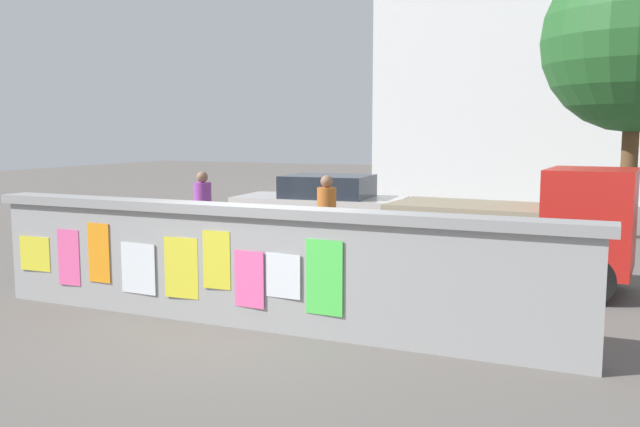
{
  "coord_description": "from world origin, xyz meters",
  "views": [
    {
      "loc": [
        3.92,
        -7.03,
        2.4
      ],
      "look_at": [
        0.26,
        1.29,
        1.28
      ],
      "focal_mm": 37.66,
      "sensor_mm": 36.0,
      "label": 1
    }
  ],
  "objects_px": {
    "motorcycle": "(295,261)",
    "person_walking": "(203,204)",
    "tree_roadside": "(636,40)",
    "auto_rickshaw_truck": "(520,229)",
    "person_bystander": "(327,211)",
    "bicycle_near": "(161,259)",
    "bicycle_far": "(242,245)",
    "car_parked": "(322,204)"
  },
  "relations": [
    {
      "from": "car_parked",
      "to": "person_bystander",
      "type": "distance_m",
      "value": 3.42
    },
    {
      "from": "auto_rickshaw_truck",
      "to": "tree_roadside",
      "type": "bearing_deg",
      "value": 75.13
    },
    {
      "from": "motorcycle",
      "to": "bicycle_far",
      "type": "relative_size",
      "value": 1.11
    },
    {
      "from": "person_walking",
      "to": "tree_roadside",
      "type": "xyz_separation_m",
      "value": [
        7.61,
        5.54,
        3.37
      ]
    },
    {
      "from": "motorcycle",
      "to": "bicycle_far",
      "type": "distance_m",
      "value": 2.27
    },
    {
      "from": "auto_rickshaw_truck",
      "to": "bicycle_near",
      "type": "distance_m",
      "value": 5.64
    },
    {
      "from": "auto_rickshaw_truck",
      "to": "bicycle_far",
      "type": "xyz_separation_m",
      "value": [
        -4.78,
        -0.26,
        -0.54
      ]
    },
    {
      "from": "auto_rickshaw_truck",
      "to": "person_bystander",
      "type": "distance_m",
      "value": 3.39
    },
    {
      "from": "car_parked",
      "to": "bicycle_near",
      "type": "bearing_deg",
      "value": -94.83
    },
    {
      "from": "motorcycle",
      "to": "person_bystander",
      "type": "relative_size",
      "value": 1.17
    },
    {
      "from": "auto_rickshaw_truck",
      "to": "tree_roadside",
      "type": "xyz_separation_m",
      "value": [
        1.58,
        5.94,
        3.46
      ]
    },
    {
      "from": "bicycle_near",
      "to": "person_walking",
      "type": "bearing_deg",
      "value": 108.12
    },
    {
      "from": "car_parked",
      "to": "motorcycle",
      "type": "xyz_separation_m",
      "value": [
        1.79,
        -5.1,
        -0.27
      ]
    },
    {
      "from": "auto_rickshaw_truck",
      "to": "person_walking",
      "type": "height_order",
      "value": "auto_rickshaw_truck"
    },
    {
      "from": "car_parked",
      "to": "bicycle_far",
      "type": "bearing_deg",
      "value": -89.53
    },
    {
      "from": "motorcycle",
      "to": "person_bystander",
      "type": "distance_m",
      "value": 2.11
    },
    {
      "from": "motorcycle",
      "to": "person_walking",
      "type": "height_order",
      "value": "person_walking"
    },
    {
      "from": "bicycle_near",
      "to": "bicycle_far",
      "type": "height_order",
      "value": "same"
    },
    {
      "from": "bicycle_near",
      "to": "person_bystander",
      "type": "relative_size",
      "value": 1.02
    },
    {
      "from": "tree_roadside",
      "to": "bicycle_far",
      "type": "bearing_deg",
      "value": -135.73
    },
    {
      "from": "bicycle_near",
      "to": "person_walking",
      "type": "height_order",
      "value": "person_walking"
    },
    {
      "from": "bicycle_near",
      "to": "person_bystander",
      "type": "xyz_separation_m",
      "value": [
        1.89,
        2.28,
        0.62
      ]
    },
    {
      "from": "bicycle_near",
      "to": "person_walking",
      "type": "distance_m",
      "value": 2.57
    },
    {
      "from": "person_walking",
      "to": "auto_rickshaw_truck",
      "type": "bearing_deg",
      "value": -3.81
    },
    {
      "from": "motorcycle",
      "to": "car_parked",
      "type": "bearing_deg",
      "value": 109.33
    },
    {
      "from": "person_bystander",
      "to": "tree_roadside",
      "type": "xyz_separation_m",
      "value": [
        4.95,
        5.63,
        3.37
      ]
    },
    {
      "from": "bicycle_far",
      "to": "person_bystander",
      "type": "distance_m",
      "value": 1.64
    },
    {
      "from": "motorcycle",
      "to": "tree_roadside",
      "type": "distance_m",
      "value": 9.73
    },
    {
      "from": "auto_rickshaw_truck",
      "to": "car_parked",
      "type": "height_order",
      "value": "auto_rickshaw_truck"
    },
    {
      "from": "auto_rickshaw_truck",
      "to": "person_bystander",
      "type": "height_order",
      "value": "auto_rickshaw_truck"
    },
    {
      "from": "car_parked",
      "to": "tree_roadside",
      "type": "xyz_separation_m",
      "value": [
        6.39,
        2.54,
        3.63
      ]
    },
    {
      "from": "person_bystander",
      "to": "tree_roadside",
      "type": "bearing_deg",
      "value": 48.67
    },
    {
      "from": "person_bystander",
      "to": "tree_roadside",
      "type": "relative_size",
      "value": 0.25
    },
    {
      "from": "motorcycle",
      "to": "bicycle_near",
      "type": "distance_m",
      "value": 2.26
    },
    {
      "from": "bicycle_far",
      "to": "person_walking",
      "type": "bearing_deg",
      "value": 152.32
    },
    {
      "from": "car_parked",
      "to": "tree_roadside",
      "type": "bearing_deg",
      "value": 21.69
    },
    {
      "from": "auto_rickshaw_truck",
      "to": "person_bystander",
      "type": "xyz_separation_m",
      "value": [
        -3.37,
        0.31,
        0.09
      ]
    },
    {
      "from": "bicycle_near",
      "to": "motorcycle",
      "type": "bearing_deg",
      "value": 6.81
    },
    {
      "from": "motorcycle",
      "to": "person_walking",
      "type": "xyz_separation_m",
      "value": [
        -3.02,
        2.1,
        0.52
      ]
    },
    {
      "from": "bicycle_near",
      "to": "tree_roadside",
      "type": "distance_m",
      "value": 11.19
    },
    {
      "from": "person_bystander",
      "to": "car_parked",
      "type": "bearing_deg",
      "value": 114.95
    },
    {
      "from": "car_parked",
      "to": "person_bystander",
      "type": "relative_size",
      "value": 2.42
    }
  ]
}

